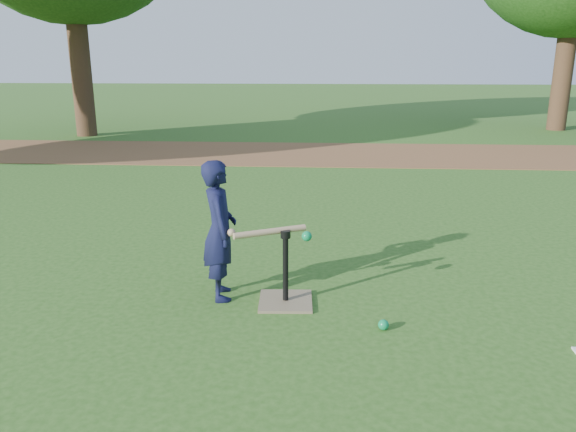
{
  "coord_description": "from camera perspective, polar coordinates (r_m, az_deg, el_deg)",
  "views": [
    {
      "loc": [
        0.1,
        -4.08,
        1.93
      ],
      "look_at": [
        -0.19,
        0.43,
        0.65
      ],
      "focal_mm": 35.0,
      "sensor_mm": 36.0,
      "label": 1
    }
  ],
  "objects": [
    {
      "name": "ground",
      "position": [
        4.52,
        2.1,
        -9.49
      ],
      "size": [
        80.0,
        80.0,
        0.0
      ],
      "primitive_type": "plane",
      "color": "#285116",
      "rests_on": "ground"
    },
    {
      "name": "swing_action",
      "position": [
        4.4,
        -1.47,
        -1.71
      ],
      "size": [
        0.66,
        0.32,
        0.08
      ],
      "color": "tan",
      "rests_on": "ground"
    },
    {
      "name": "dirt_strip",
      "position": [
        11.74,
        3.21,
        6.34
      ],
      "size": [
        24.0,
        3.0,
        0.01
      ],
      "primitive_type": "cube",
      "color": "brown",
      "rests_on": "ground"
    },
    {
      "name": "child",
      "position": [
        4.59,
        -6.97,
        -1.46
      ],
      "size": [
        0.37,
        0.48,
        1.16
      ],
      "primitive_type": "imported",
      "rotation": [
        0.0,
        0.0,
        1.82
      ],
      "color": "black",
      "rests_on": "ground"
    },
    {
      "name": "wiffle_ball_ground",
      "position": [
        4.25,
        9.67,
        -10.84
      ],
      "size": [
        0.08,
        0.08,
        0.08
      ],
      "primitive_type": "sphere",
      "color": "#0B7F44",
      "rests_on": "ground"
    },
    {
      "name": "batting_tee",
      "position": [
        4.6,
        -0.25,
        -7.51
      ],
      "size": [
        0.45,
        0.45,
        0.61
      ],
      "color": "#77674C",
      "rests_on": "ground"
    }
  ]
}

